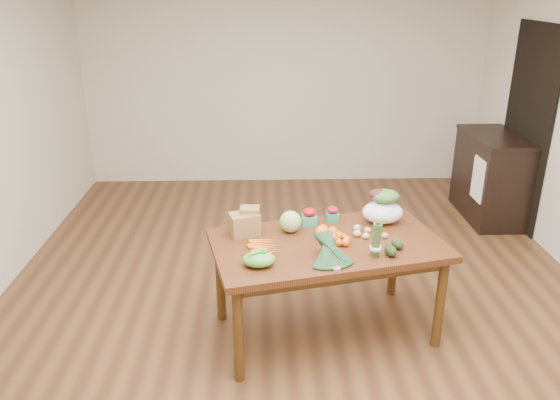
{
  "coord_description": "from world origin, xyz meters",
  "views": [
    {
      "loc": [
        -0.27,
        -3.88,
        2.45
      ],
      "look_at": [
        -0.15,
        0.0,
        0.9
      ],
      "focal_mm": 35.0,
      "sensor_mm": 36.0,
      "label": 1
    }
  ],
  "objects_px": {
    "kale_bunch": "(332,252)",
    "asparagus_bundle": "(376,240)",
    "cabbage": "(291,222)",
    "salad_bag": "(383,208)",
    "paper_bag": "(244,222)",
    "dining_table": "(326,288)",
    "cabinet": "(490,177)",
    "mandarin_cluster": "(339,237)"
  },
  "relations": [
    {
      "from": "kale_bunch",
      "to": "asparagus_bundle",
      "type": "relative_size",
      "value": 1.6
    },
    {
      "from": "cabbage",
      "to": "asparagus_bundle",
      "type": "bearing_deg",
      "value": -37.04
    },
    {
      "from": "asparagus_bundle",
      "to": "salad_bag",
      "type": "distance_m",
      "value": 0.58
    },
    {
      "from": "cabbage",
      "to": "asparagus_bundle",
      "type": "relative_size",
      "value": 0.64
    },
    {
      "from": "kale_bunch",
      "to": "paper_bag",
      "type": "bearing_deg",
      "value": 128.56
    },
    {
      "from": "dining_table",
      "to": "cabbage",
      "type": "height_order",
      "value": "cabbage"
    },
    {
      "from": "dining_table",
      "to": "kale_bunch",
      "type": "bearing_deg",
      "value": -104.9
    },
    {
      "from": "cabinet",
      "to": "kale_bunch",
      "type": "xyz_separation_m",
      "value": [
        -2.05,
        -2.44,
        0.36
      ]
    },
    {
      "from": "dining_table",
      "to": "cabinet",
      "type": "distance_m",
      "value": 2.95
    },
    {
      "from": "cabbage",
      "to": "kale_bunch",
      "type": "bearing_deg",
      "value": -63.64
    },
    {
      "from": "cabbage",
      "to": "paper_bag",
      "type": "bearing_deg",
      "value": -174.61
    },
    {
      "from": "kale_bunch",
      "to": "salad_bag",
      "type": "xyz_separation_m",
      "value": [
        0.46,
        0.63,
        0.04
      ]
    },
    {
      "from": "cabbage",
      "to": "salad_bag",
      "type": "relative_size",
      "value": 0.52
    },
    {
      "from": "kale_bunch",
      "to": "salad_bag",
      "type": "height_order",
      "value": "salad_bag"
    },
    {
      "from": "cabinet",
      "to": "salad_bag",
      "type": "distance_m",
      "value": 2.44
    },
    {
      "from": "mandarin_cluster",
      "to": "salad_bag",
      "type": "relative_size",
      "value": 0.59
    },
    {
      "from": "cabbage",
      "to": "kale_bunch",
      "type": "relative_size",
      "value": 0.4
    },
    {
      "from": "asparagus_bundle",
      "to": "dining_table",
      "type": "bearing_deg",
      "value": 128.4
    },
    {
      "from": "mandarin_cluster",
      "to": "kale_bunch",
      "type": "bearing_deg",
      "value": -106.26
    },
    {
      "from": "cabinet",
      "to": "asparagus_bundle",
      "type": "xyz_separation_m",
      "value": [
        -1.75,
        -2.36,
        0.4
      ]
    },
    {
      "from": "cabinet",
      "to": "kale_bunch",
      "type": "relative_size",
      "value": 2.55
    },
    {
      "from": "dining_table",
      "to": "asparagus_bundle",
      "type": "height_order",
      "value": "asparagus_bundle"
    },
    {
      "from": "dining_table",
      "to": "asparagus_bundle",
      "type": "distance_m",
      "value": 0.62
    },
    {
      "from": "dining_table",
      "to": "cabbage",
      "type": "bearing_deg",
      "value": 131.87
    },
    {
      "from": "dining_table",
      "to": "salad_bag",
      "type": "height_order",
      "value": "salad_bag"
    },
    {
      "from": "cabinet",
      "to": "cabbage",
      "type": "height_order",
      "value": "cabinet"
    },
    {
      "from": "cabinet",
      "to": "asparagus_bundle",
      "type": "distance_m",
      "value": 2.97
    },
    {
      "from": "kale_bunch",
      "to": "asparagus_bundle",
      "type": "bearing_deg",
      "value": 1.84
    },
    {
      "from": "dining_table",
      "to": "cabinet",
      "type": "relative_size",
      "value": 1.58
    },
    {
      "from": "kale_bunch",
      "to": "mandarin_cluster",
      "type": "bearing_deg",
      "value": 60.76
    },
    {
      "from": "paper_bag",
      "to": "mandarin_cluster",
      "type": "relative_size",
      "value": 1.53
    },
    {
      "from": "kale_bunch",
      "to": "salad_bag",
      "type": "bearing_deg",
      "value": 40.89
    },
    {
      "from": "cabinet",
      "to": "dining_table",
      "type": "bearing_deg",
      "value": -133.84
    },
    {
      "from": "mandarin_cluster",
      "to": "cabinet",
      "type": "bearing_deg",
      "value": 47.48
    },
    {
      "from": "cabinet",
      "to": "mandarin_cluster",
      "type": "xyz_separation_m",
      "value": [
        -1.97,
        -2.15,
        0.33
      ]
    },
    {
      "from": "kale_bunch",
      "to": "salad_bag",
      "type": "distance_m",
      "value": 0.78
    },
    {
      "from": "paper_bag",
      "to": "asparagus_bundle",
      "type": "bearing_deg",
      "value": -23.33
    },
    {
      "from": "dining_table",
      "to": "cabbage",
      "type": "xyz_separation_m",
      "value": [
        -0.25,
        0.18,
        0.45
      ]
    },
    {
      "from": "cabbage",
      "to": "salad_bag",
      "type": "bearing_deg",
      "value": 11.31
    },
    {
      "from": "cabinet",
      "to": "salad_bag",
      "type": "xyz_separation_m",
      "value": [
        -1.59,
        -1.81,
        0.4
      ]
    },
    {
      "from": "salad_bag",
      "to": "cabinet",
      "type": "bearing_deg",
      "value": 48.63
    },
    {
      "from": "cabinet",
      "to": "mandarin_cluster",
      "type": "bearing_deg",
      "value": -132.52
    }
  ]
}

